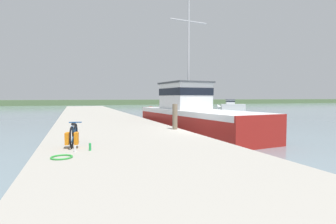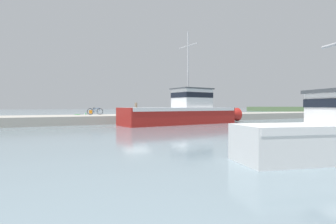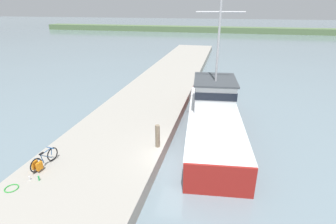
{
  "view_description": "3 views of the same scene",
  "coord_description": "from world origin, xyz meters",
  "px_view_note": "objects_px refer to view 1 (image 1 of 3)",
  "views": [
    {
      "loc": [
        -6.32,
        -12.06,
        2.45
      ],
      "look_at": [
        -1.31,
        1.79,
        1.63
      ],
      "focal_mm": 28.0,
      "sensor_mm": 36.0,
      "label": 1
    },
    {
      "loc": [
        23.65,
        -8.94,
        1.71
      ],
      "look_at": [
        0.2,
        3.29,
        1.17
      ],
      "focal_mm": 28.0,
      "sensor_mm": 36.0,
      "label": 2
    },
    {
      "loc": [
        1.98,
        -11.94,
        8.19
      ],
      "look_at": [
        -1.68,
        4.26,
        1.35
      ],
      "focal_mm": 28.0,
      "sensor_mm": 36.0,
      "label": 3
    }
  ],
  "objects_px": {
    "water_bottle_by_bike": "(75,149)",
    "water_bottle_on_curb": "(90,147)",
    "bicycle_touring": "(73,136)",
    "mooring_post": "(175,117)",
    "boat_blue_far": "(232,105)",
    "fishing_boat_main": "(191,114)"
  },
  "relations": [
    {
      "from": "bicycle_touring",
      "to": "water_bottle_by_bike",
      "type": "distance_m",
      "value": 1.03
    },
    {
      "from": "mooring_post",
      "to": "water_bottle_on_curb",
      "type": "xyz_separation_m",
      "value": [
        -4.45,
        -4.15,
        -0.54
      ]
    },
    {
      "from": "bicycle_touring",
      "to": "mooring_post",
      "type": "bearing_deg",
      "value": 40.36
    },
    {
      "from": "fishing_boat_main",
      "to": "mooring_post",
      "type": "height_order",
      "value": "fishing_boat_main"
    },
    {
      "from": "boat_blue_far",
      "to": "bicycle_touring",
      "type": "xyz_separation_m",
      "value": [
        -30.27,
        -36.25,
        0.36
      ]
    },
    {
      "from": "bicycle_touring",
      "to": "water_bottle_on_curb",
      "type": "relative_size",
      "value": 7.54
    },
    {
      "from": "mooring_post",
      "to": "water_bottle_on_curb",
      "type": "bearing_deg",
      "value": -137.0
    },
    {
      "from": "bicycle_touring",
      "to": "mooring_post",
      "type": "relative_size",
      "value": 1.35
    },
    {
      "from": "boat_blue_far",
      "to": "water_bottle_on_curb",
      "type": "relative_size",
      "value": 23.89
    },
    {
      "from": "boat_blue_far",
      "to": "fishing_boat_main",
      "type": "bearing_deg",
      "value": 166.92
    },
    {
      "from": "mooring_post",
      "to": "water_bottle_on_curb",
      "type": "relative_size",
      "value": 5.61
    },
    {
      "from": "bicycle_touring",
      "to": "water_bottle_by_bike",
      "type": "height_order",
      "value": "bicycle_touring"
    },
    {
      "from": "water_bottle_on_curb",
      "to": "water_bottle_by_bike",
      "type": "bearing_deg",
      "value": -173.09
    },
    {
      "from": "bicycle_touring",
      "to": "mooring_post",
      "type": "height_order",
      "value": "mooring_post"
    },
    {
      "from": "boat_blue_far",
      "to": "water_bottle_by_bike",
      "type": "xyz_separation_m",
      "value": [
        -30.22,
        -37.25,
        0.09
      ]
    },
    {
      "from": "water_bottle_by_bike",
      "to": "water_bottle_on_curb",
      "type": "xyz_separation_m",
      "value": [
        0.44,
        0.05,
        0.02
      ]
    },
    {
      "from": "fishing_boat_main",
      "to": "water_bottle_by_bike",
      "type": "height_order",
      "value": "fishing_boat_main"
    },
    {
      "from": "fishing_boat_main",
      "to": "water_bottle_on_curb",
      "type": "height_order",
      "value": "fishing_boat_main"
    },
    {
      "from": "bicycle_touring",
      "to": "water_bottle_on_curb",
      "type": "xyz_separation_m",
      "value": [
        0.49,
        -0.95,
        -0.24
      ]
    },
    {
      "from": "boat_blue_far",
      "to": "bicycle_touring",
      "type": "height_order",
      "value": "boat_blue_far"
    },
    {
      "from": "boat_blue_far",
      "to": "water_bottle_on_curb",
      "type": "xyz_separation_m",
      "value": [
        -29.78,
        -37.19,
        0.12
      ]
    },
    {
      "from": "water_bottle_on_curb",
      "to": "mooring_post",
      "type": "bearing_deg",
      "value": 43.0
    }
  ]
}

